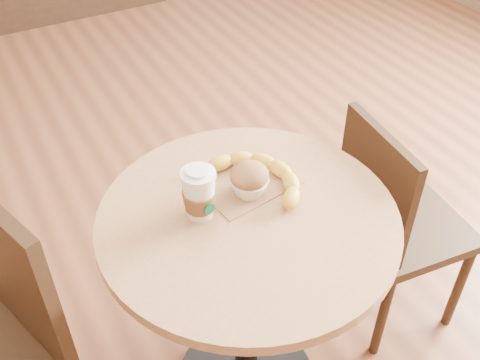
{
  "coord_description": "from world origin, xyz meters",
  "views": [
    {
      "loc": [
        -0.38,
        -0.95,
        1.68
      ],
      "look_at": [
        0.11,
        -0.07,
        0.83
      ],
      "focal_mm": 42.0,
      "sensor_mm": 36.0,
      "label": 1
    }
  ],
  "objects_px": {
    "chair_right": "(394,221)",
    "muffin": "(249,180)",
    "coffee_cup": "(199,195)",
    "banana": "(260,178)",
    "cafe_table": "(247,271)"
  },
  "relations": [
    {
      "from": "cafe_table",
      "to": "coffee_cup",
      "type": "height_order",
      "value": "coffee_cup"
    },
    {
      "from": "coffee_cup",
      "to": "banana",
      "type": "height_order",
      "value": "coffee_cup"
    },
    {
      "from": "cafe_table",
      "to": "chair_right",
      "type": "distance_m",
      "value": 0.56
    },
    {
      "from": "chair_right",
      "to": "banana",
      "type": "height_order",
      "value": "chair_right"
    },
    {
      "from": "cafe_table",
      "to": "chair_right",
      "type": "xyz_separation_m",
      "value": [
        0.55,
        0.03,
        -0.1
      ]
    },
    {
      "from": "chair_right",
      "to": "muffin",
      "type": "distance_m",
      "value": 0.62
    },
    {
      "from": "chair_right",
      "to": "muffin",
      "type": "relative_size",
      "value": 8.18
    },
    {
      "from": "chair_right",
      "to": "coffee_cup",
      "type": "relative_size",
      "value": 5.84
    },
    {
      "from": "cafe_table",
      "to": "coffee_cup",
      "type": "distance_m",
      "value": 0.29
    },
    {
      "from": "muffin",
      "to": "banana",
      "type": "distance_m",
      "value": 0.05
    },
    {
      "from": "coffee_cup",
      "to": "muffin",
      "type": "relative_size",
      "value": 1.4
    },
    {
      "from": "coffee_cup",
      "to": "chair_right",
      "type": "bearing_deg",
      "value": -11.66
    },
    {
      "from": "chair_right",
      "to": "coffee_cup",
      "type": "xyz_separation_m",
      "value": [
        -0.65,
        0.03,
        0.37
      ]
    },
    {
      "from": "muffin",
      "to": "banana",
      "type": "xyz_separation_m",
      "value": [
        0.04,
        0.02,
        -0.02
      ]
    },
    {
      "from": "muffin",
      "to": "banana",
      "type": "relative_size",
      "value": 0.35
    }
  ]
}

